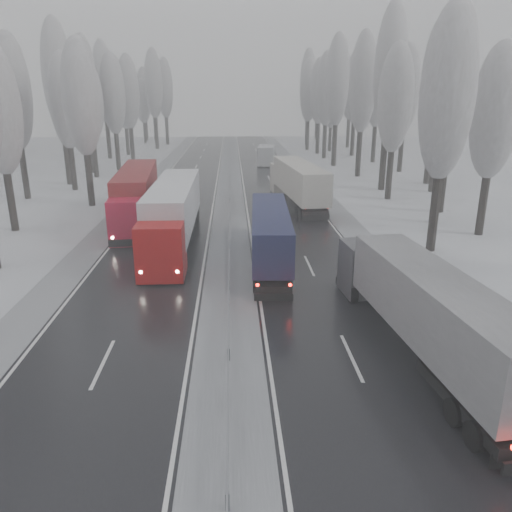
{
  "coord_description": "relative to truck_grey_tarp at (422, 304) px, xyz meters",
  "views": [
    {
      "loc": [
        0.24,
        -6.72,
        10.73
      ],
      "look_at": [
        1.53,
        19.53,
        2.2
      ],
      "focal_mm": 35.0,
      "sensor_mm": 36.0,
      "label": 1
    }
  ],
  "objects": [
    {
      "name": "carriageway_right",
      "position": [
        -2.96,
        17.69,
        -2.28
      ],
      "size": [
        7.5,
        200.0,
        0.03
      ],
      "primitive_type": "cube",
      "color": "black",
      "rests_on": "ground"
    },
    {
      "name": "carriageway_left",
      "position": [
        -13.46,
        17.69,
        -2.28
      ],
      "size": [
        7.5,
        200.0,
        0.03
      ],
      "primitive_type": "cube",
      "color": "black",
      "rests_on": "ground"
    },
    {
      "name": "median_slush",
      "position": [
        -8.21,
        17.69,
        -2.28
      ],
      "size": [
        3.0,
        200.0,
        0.04
      ],
      "primitive_type": "cube",
      "color": "#A1A4A9",
      "rests_on": "ground"
    },
    {
      "name": "shoulder_right",
      "position": [
        1.99,
        17.69,
        -2.28
      ],
      "size": [
        2.4,
        200.0,
        0.04
      ],
      "primitive_type": "cube",
      "color": "#A1A4A9",
      "rests_on": "ground"
    },
    {
      "name": "shoulder_left",
      "position": [
        -18.41,
        17.69,
        -2.28
      ],
      "size": [
        2.4,
        200.0,
        0.04
      ],
      "primitive_type": "cube",
      "color": "#A1A4A9",
      "rests_on": "ground"
    },
    {
      "name": "median_guardrail",
      "position": [
        -8.21,
        17.68,
        -1.7
      ],
      "size": [
        0.12,
        200.0,
        0.76
      ],
      "color": "slate",
      "rests_on": "ground"
    },
    {
      "name": "tree_18",
      "position": [
        6.3,
        14.72,
        8.4
      ],
      "size": [
        3.6,
        3.6,
        16.58
      ],
      "color": "black",
      "rests_on": "ground"
    },
    {
      "name": "tree_19",
      "position": [
        11.81,
        18.72,
        7.12
      ],
      "size": [
        3.6,
        3.6,
        14.57
      ],
      "color": "black",
      "rests_on": "ground"
    },
    {
      "name": "tree_20",
      "position": [
        9.69,
        22.86,
        7.85
      ],
      "size": [
        3.6,
        3.6,
        15.71
      ],
      "color": "black",
      "rests_on": "ground"
    },
    {
      "name": "tree_21",
      "position": [
        11.92,
        26.86,
        9.7
      ],
      "size": [
        3.6,
        3.6,
        18.62
      ],
      "color": "black",
      "rests_on": "ground"
    },
    {
      "name": "tree_22",
      "position": [
        8.81,
        33.29,
        7.94
      ],
      "size": [
        3.6,
        3.6,
        15.86
      ],
      "color": "black",
      "rests_on": "ground"
    },
    {
      "name": "tree_23",
      "position": [
        15.1,
        37.29,
        6.47
      ],
      "size": [
        3.6,
        3.6,
        13.55
      ],
      "color": "black",
      "rests_on": "ground"
    },
    {
      "name": "tree_24",
      "position": [
        9.69,
        38.71,
        10.89
      ],
      "size": [
        3.6,
        3.6,
        20.49
      ],
      "color": "black",
      "rests_on": "ground"
    },
    {
      "name": "tree_25",
      "position": [
        16.6,
        42.71,
        10.22
      ],
      "size": [
        3.6,
        3.6,
        19.44
      ],
      "color": "black",
      "rests_on": "ground"
    },
    {
      "name": "tree_26",
      "position": [
        9.36,
        48.96,
        9.81
      ],
      "size": [
        3.6,
        3.6,
        18.78
      ],
      "color": "black",
      "rests_on": "ground"
    },
    {
      "name": "tree_27",
      "position": [
        16.51,
        52.96,
        9.06
      ],
      "size": [
        3.6,
        3.6,
        17.62
      ],
      "color": "black",
      "rests_on": "ground"
    },
    {
      "name": "tree_28",
      "position": [
        8.13,
        59.64,
        10.34
      ],
      "size": [
        3.6,
        3.6,
        19.62
      ],
      "color": "black",
      "rests_on": "ground"
    },
    {
      "name": "tree_29",
      "position": [
        15.5,
        63.64,
        9.37
      ],
      "size": [
        3.6,
        3.6,
        18.11
      ],
      "color": "black",
      "rests_on": "ground"
    },
    {
      "name": "tree_30",
      "position": [
        8.36,
        69.39,
        9.22
      ],
      "size": [
        3.6,
        3.6,
        17.86
      ],
      "color": "black",
      "rests_on": "ground"
    },
    {
      "name": "tree_31",
      "position": [
        14.27,
        73.39,
        9.68
      ],
      "size": [
        3.6,
        3.6,
        18.58
      ],
      "color": "black",
      "rests_on": "ground"
    },
    {
      "name": "tree_32",
      "position": [
        8.42,
        76.9,
        8.88
      ],
      "size": [
        3.6,
        3.6,
        17.33
      ],
      "color": "black",
      "rests_on": "ground"
    },
    {
      "name": "tree_33",
      "position": [
        11.56,
        80.9,
        6.96
      ],
      "size": [
        3.6,
        3.6,
        14.33
      ],
      "color": "black",
      "rests_on": "ground"
    },
    {
      "name": "tree_34",
      "position": [
        7.52,
        84.01,
        9.07
      ],
      "size": [
        3.6,
        3.6,
        17.63
      ],
      "color": "black",
      "rests_on": "ground"
    },
    {
      "name": "tree_35",
      "position": [
        16.74,
        88.01,
        9.47
      ],
      "size": [
        3.6,
        3.6,
        18.25
      ],
      "color": "black",
      "rests_on": "ground"
    },
    {
      "name": "tree_36",
      "position": [
        8.83,
        93.85,
        10.72
      ],
      "size": [
        3.6,
        3.6,
        20.23
      ],
      "color": "black",
      "rests_on": "ground"
    },
    {
      "name": "tree_37",
      "position": [
        15.81,
        97.85,
        8.27
      ],
      "size": [
        3.6,
        3.6,
        16.37
      ],
      "color": "black",
      "rests_on": "ground"
    },
    {
      "name": "tree_38",
      "position": [
        10.52,
        104.42,
        9.29
      ],
      "size": [
        3.6,
        3.6,
        17.97
      ],
      "color": "black",
      "rests_on": "ground"
    },
    {
      "name": "tree_39",
      "position": [
        13.34,
        108.42,
        8.15
      ],
      "size": [
        3.6,
        3.6,
        16.19
      ],
      "color": "black",
      "rests_on": "ground"
    },
    {
      "name": "tree_62",
      "position": [
        -22.15,
        31.42,
        8.06
      ],
      "size": [
        3.6,
        3.6,
        16.04
      ],
      "color": "black",
      "rests_on": "ground"
    },
    {
      "name": "tree_63",
      "position": [
        -30.06,
        35.42,
        8.6
      ],
      "size": [
        3.6,
        3.6,
        16.88
      ],
      "color": "black",
      "rests_on": "ground"
    },
    {
      "name": "tree_64",
      "position": [
        -26.47,
        40.41,
        7.66
      ],
      "size": [
        3.6,
        3.6,
        15.42
      ],
      "color": "black",
      "rests_on": "ground"
    },
    {
      "name": "tree_65",
      "position": [
        -28.26,
        44.41,
        10.25
      ],
      "size": [
        3.6,
        3.6,
        19.48
      ],
      "color": "black",
      "rests_on": "ground"
    },
    {
      "name": "tree_66",
      "position": [
        -26.37,
        50.04,
        7.54
      ],
      "size": [
        3.6,
        3.6,
        15.23
      ],
      "color": "black",
      "rests_on": "ground"
    },
    {
      "name": "tree_67",
      "position": [
        -27.75,
        54.04,
        8.73
      ],
      "size": [
        3.6,
        3.6,
        17.09
      ],
      "color": "black",
      "rests_on": "ground"
    },
    {
      "name": "tree_68",
      "position": [
        -24.79,
        56.8,
        8.45
      ],
      "size": [
        3.6,
        3.6,
        16.65
      ],
      "color": "black",
      "rests_on": "ground"
    },
    {
      "name": "tree_69",
      "position": [
        -29.63,
        60.8,
        10.16
      ],
      "size": [
        3.6,
        3.6,
        19.35
      ],
      "color": "black",
      "rests_on": "ground"
    },
    {
      "name": "tree_70",
      "position": [
        -24.53,
        66.88,
        8.73
      ],
      "size": [
        3.6,
        3.6,
        17.09
      ],
      "color": "black",
      "rests_on": "ground"
    },
    {
      "name": "tree_71",
      "position": [
        -29.29,
        70.88,
        10.33
      ],
      "size": [
        3.6,
        3.6,
        19.61
      ],
      "color": "black",
      "rests_on": "ground"
    },
    {
      "name": "tree_72",
      "position": [
        -27.14,
        76.23,
        7.46
      ],
      "size": [
        3.6,
        3.6,
        15.11
      ],
      "color": "black",
      "rests_on": "ground"
    },
    {
      "name": "tree_73",
      "position": [
        -30.03,
        80.23,
        8.81
      ],
      "size": [
        3.6,
        3.6,
        17.22
      ],
      "color": "black",
      "rests_on": "ground"
    },
    {
      "name": "tree_74",
      "position": [
        -23.28,
        87.02,
        10.38
      ],
      "size": [
        3.6,
        3.6,
        19.68
      ],
      "color": "black",
      "rests_on": "ground"
    },
    {
      "name": "tree_75",
      "position": [
        -32.41,
        91.02,
        9.69
      ],
      "size": [
        3.6,
        3.6,
        18.6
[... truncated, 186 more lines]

